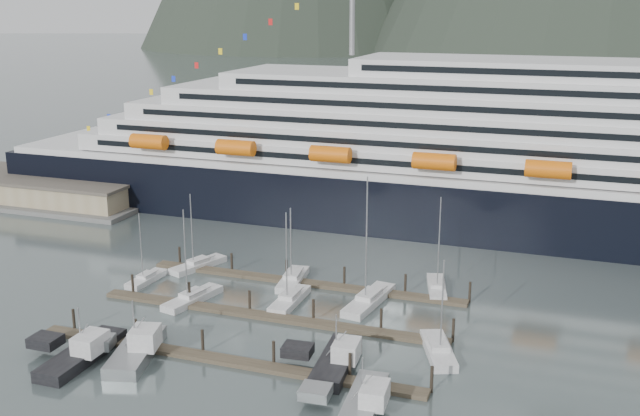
{
  "coord_description": "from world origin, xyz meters",
  "views": [
    {
      "loc": [
        31.76,
        -79.55,
        39.67
      ],
      "look_at": [
        -4.48,
        22.0,
        10.0
      ],
      "focal_mm": 42.0,
      "sensor_mm": 36.0,
      "label": 1
    }
  ],
  "objects_px": {
    "sailboat_e": "(198,265)",
    "trawler_a": "(81,352)",
    "sailboat_d": "(369,301)",
    "sailboat_b": "(193,299)",
    "warehouse": "(44,191)",
    "trawler_b": "(135,349)",
    "sailboat_a": "(146,279)",
    "cruise_ship": "(570,167)",
    "sailboat_h": "(438,351)",
    "trawler_c": "(360,404)",
    "sailboat_f": "(293,280)",
    "trawler_d": "(335,360)",
    "sailboat_g": "(437,288)",
    "sailboat_c": "(290,300)"
  },
  "relations": [
    {
      "from": "sailboat_g",
      "to": "sailboat_e",
      "type": "bearing_deg",
      "value": 80.29
    },
    {
      "from": "sailboat_b",
      "to": "sailboat_e",
      "type": "bearing_deg",
      "value": 37.9
    },
    {
      "from": "sailboat_e",
      "to": "sailboat_b",
      "type": "bearing_deg",
      "value": -134.18
    },
    {
      "from": "sailboat_h",
      "to": "trawler_d",
      "type": "distance_m",
      "value": 12.57
    },
    {
      "from": "sailboat_a",
      "to": "cruise_ship",
      "type": "bearing_deg",
      "value": -48.23
    },
    {
      "from": "sailboat_b",
      "to": "sailboat_e",
      "type": "distance_m",
      "value": 13.63
    },
    {
      "from": "warehouse",
      "to": "trawler_b",
      "type": "relative_size",
      "value": 3.68
    },
    {
      "from": "cruise_ship",
      "to": "sailboat_d",
      "type": "height_order",
      "value": "cruise_ship"
    },
    {
      "from": "sailboat_a",
      "to": "trawler_b",
      "type": "relative_size",
      "value": 0.89
    },
    {
      "from": "sailboat_b",
      "to": "warehouse",
      "type": "bearing_deg",
      "value": 68.46
    },
    {
      "from": "sailboat_h",
      "to": "sailboat_c",
      "type": "bearing_deg",
      "value": 47.29
    },
    {
      "from": "sailboat_e",
      "to": "trawler_b",
      "type": "xyz_separation_m",
      "value": [
        7.72,
        -29.35,
        0.55
      ]
    },
    {
      "from": "sailboat_d",
      "to": "sailboat_h",
      "type": "distance_m",
      "value": 16.82
    },
    {
      "from": "cruise_ship",
      "to": "trawler_d",
      "type": "xyz_separation_m",
      "value": [
        -22.39,
        -61.94,
        -11.14
      ]
    },
    {
      "from": "sailboat_c",
      "to": "trawler_b",
      "type": "bearing_deg",
      "value": 152.14
    },
    {
      "from": "sailboat_e",
      "to": "trawler_a",
      "type": "distance_m",
      "value": 32.06
    },
    {
      "from": "sailboat_c",
      "to": "trawler_d",
      "type": "distance_m",
      "value": 19.55
    },
    {
      "from": "sailboat_f",
      "to": "trawler_d",
      "type": "distance_m",
      "value": 26.93
    },
    {
      "from": "trawler_c",
      "to": "warehouse",
      "type": "bearing_deg",
      "value": 51.88
    },
    {
      "from": "trawler_b",
      "to": "sailboat_b",
      "type": "bearing_deg",
      "value": -8.47
    },
    {
      "from": "trawler_a",
      "to": "trawler_c",
      "type": "height_order",
      "value": "trawler_a"
    },
    {
      "from": "sailboat_b",
      "to": "trawler_a",
      "type": "relative_size",
      "value": 1.06
    },
    {
      "from": "sailboat_g",
      "to": "warehouse",
      "type": "bearing_deg",
      "value": 61.21
    },
    {
      "from": "cruise_ship",
      "to": "warehouse",
      "type": "xyz_separation_m",
      "value": [
        -102.03,
        -12.94,
        -9.79
      ]
    },
    {
      "from": "trawler_a",
      "to": "trawler_b",
      "type": "height_order",
      "value": "trawler_b"
    },
    {
      "from": "cruise_ship",
      "to": "sailboat_b",
      "type": "bearing_deg",
      "value": -133.01
    },
    {
      "from": "sailboat_e",
      "to": "sailboat_g",
      "type": "distance_m",
      "value": 36.74
    },
    {
      "from": "cruise_ship",
      "to": "trawler_b",
      "type": "distance_m",
      "value": 81.73
    },
    {
      "from": "sailboat_e",
      "to": "sailboat_g",
      "type": "xyz_separation_m",
      "value": [
        36.61,
        3.02,
        0.01
      ]
    },
    {
      "from": "cruise_ship",
      "to": "sailboat_b",
      "type": "relative_size",
      "value": 15.2
    },
    {
      "from": "sailboat_c",
      "to": "sailboat_b",
      "type": "bearing_deg",
      "value": 106.79
    },
    {
      "from": "sailboat_c",
      "to": "trawler_c",
      "type": "relative_size",
      "value": 1.05
    },
    {
      "from": "sailboat_d",
      "to": "trawler_a",
      "type": "bearing_deg",
      "value": 143.06
    },
    {
      "from": "sailboat_a",
      "to": "sailboat_c",
      "type": "relative_size",
      "value": 0.81
    },
    {
      "from": "warehouse",
      "to": "trawler_a",
      "type": "relative_size",
      "value": 3.53
    },
    {
      "from": "sailboat_a",
      "to": "sailboat_b",
      "type": "distance_m",
      "value": 11.03
    },
    {
      "from": "sailboat_h",
      "to": "trawler_c",
      "type": "distance_m",
      "value": 15.92
    },
    {
      "from": "sailboat_e",
      "to": "sailboat_a",
      "type": "bearing_deg",
      "value": 172.03
    },
    {
      "from": "sailboat_f",
      "to": "sailboat_g",
      "type": "height_order",
      "value": "sailboat_g"
    },
    {
      "from": "sailboat_f",
      "to": "trawler_b",
      "type": "height_order",
      "value": "sailboat_f"
    },
    {
      "from": "sailboat_d",
      "to": "trawler_b",
      "type": "relative_size",
      "value": 1.49
    },
    {
      "from": "sailboat_e",
      "to": "sailboat_f",
      "type": "height_order",
      "value": "sailboat_e"
    },
    {
      "from": "warehouse",
      "to": "trawler_d",
      "type": "relative_size",
      "value": 3.8
    },
    {
      "from": "sailboat_b",
      "to": "sailboat_f",
      "type": "height_order",
      "value": "sailboat_b"
    },
    {
      "from": "sailboat_a",
      "to": "trawler_b",
      "type": "bearing_deg",
      "value": -147.8
    },
    {
      "from": "sailboat_c",
      "to": "trawler_a",
      "type": "distance_m",
      "value": 28.75
    },
    {
      "from": "sailboat_a",
      "to": "sailboat_e",
      "type": "distance_m",
      "value": 8.99
    },
    {
      "from": "trawler_a",
      "to": "sailboat_h",
      "type": "bearing_deg",
      "value": -69.2
    },
    {
      "from": "cruise_ship",
      "to": "sailboat_d",
      "type": "xyz_separation_m",
      "value": [
        -23.87,
        -42.89,
        -11.57
      ]
    },
    {
      "from": "cruise_ship",
      "to": "sailboat_a",
      "type": "relative_size",
      "value": 18.98
    }
  ]
}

